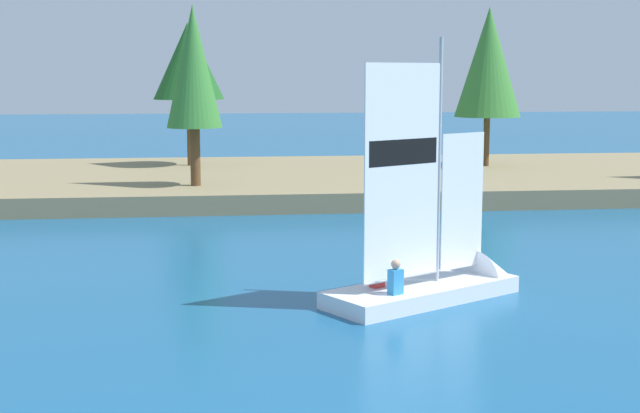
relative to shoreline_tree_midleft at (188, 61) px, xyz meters
name	(u,v)px	position (x,y,z in m)	size (l,w,h in m)	color
shore_bank	(248,181)	(2.48, -3.24, -5.01)	(80.00, 14.24, 0.71)	#897A56
shoreline_tree_midleft	(188,61)	(0.00, 0.00, 0.00)	(3.16, 3.16, 6.37)	brown
shoreline_tree_centre	(193,68)	(0.40, -7.49, -0.33)	(2.03, 2.03, 6.61)	brown
shoreline_tree_midright	(489,62)	(13.23, -1.80, -0.05)	(2.94, 2.94, 7.04)	brown
sailboat	(452,276)	(6.32, -21.97, -4.96)	(5.10, 3.85, 6.12)	white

